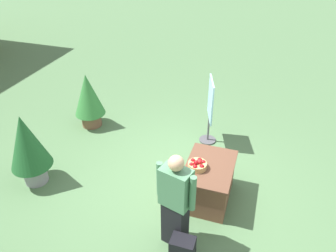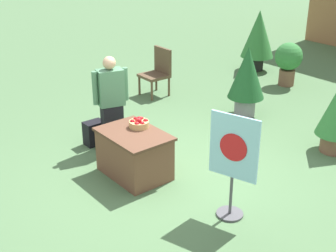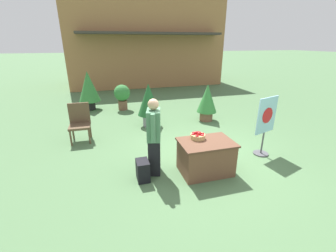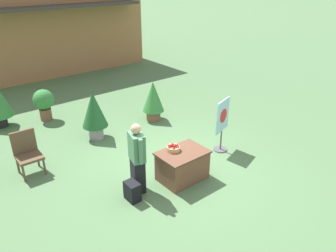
{
  "view_description": "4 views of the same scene",
  "coord_description": "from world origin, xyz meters",
  "px_view_note": "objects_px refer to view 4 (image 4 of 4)",
  "views": [
    {
      "loc": [
        -4.35,
        -1.15,
        4.15
      ],
      "look_at": [
        0.28,
        0.36,
        1.0
      ],
      "focal_mm": 35.0,
      "sensor_mm": 36.0,
      "label": 1
    },
    {
      "loc": [
        5.01,
        -4.07,
        3.6
      ],
      "look_at": [
        -0.36,
        0.26,
        0.55
      ],
      "focal_mm": 50.0,
      "sensor_mm": 36.0,
      "label": 2
    },
    {
      "loc": [
        -2.11,
        -4.3,
        2.61
      ],
      "look_at": [
        -0.79,
        0.3,
        0.81
      ],
      "focal_mm": 24.0,
      "sensor_mm": 36.0,
      "label": 3
    },
    {
      "loc": [
        -4.45,
        -5.24,
        4.38
      ],
      "look_at": [
        -0.05,
        0.2,
        1.03
      ],
      "focal_mm": 35.0,
      "sensor_mm": 36.0,
      "label": 4
    }
  ],
  "objects_px": {
    "patio_chair": "(27,151)",
    "potted_plant_near_left": "(153,99)",
    "potted_plant_near_right": "(44,102)",
    "person_visitor": "(137,158)",
    "apple_basket": "(173,148)",
    "potted_plant_far_right": "(94,112)",
    "display_table": "(182,165)",
    "poster_board": "(222,123)",
    "backpack": "(132,191)"
  },
  "relations": [
    {
      "from": "apple_basket",
      "to": "potted_plant_near_left",
      "type": "relative_size",
      "value": 0.24
    },
    {
      "from": "patio_chair",
      "to": "display_table",
      "type": "bearing_deg",
      "value": 47.38
    },
    {
      "from": "poster_board",
      "to": "patio_chair",
      "type": "height_order",
      "value": "poster_board"
    },
    {
      "from": "display_table",
      "to": "patio_chair",
      "type": "bearing_deg",
      "value": 136.52
    },
    {
      "from": "person_visitor",
      "to": "apple_basket",
      "type": "bearing_deg",
      "value": 9.24
    },
    {
      "from": "apple_basket",
      "to": "backpack",
      "type": "relative_size",
      "value": 0.72
    },
    {
      "from": "display_table",
      "to": "person_visitor",
      "type": "height_order",
      "value": "person_visitor"
    },
    {
      "from": "apple_basket",
      "to": "poster_board",
      "type": "height_order",
      "value": "poster_board"
    },
    {
      "from": "potted_plant_near_left",
      "to": "potted_plant_far_right",
      "type": "relative_size",
      "value": 0.91
    },
    {
      "from": "potted_plant_near_left",
      "to": "potted_plant_near_right",
      "type": "xyz_separation_m",
      "value": [
        -2.69,
        2.17,
        -0.1
      ]
    },
    {
      "from": "poster_board",
      "to": "backpack",
      "type": "bearing_deg",
      "value": -102.0
    },
    {
      "from": "display_table",
      "to": "backpack",
      "type": "distance_m",
      "value": 1.33
    },
    {
      "from": "display_table",
      "to": "poster_board",
      "type": "distance_m",
      "value": 1.77
    },
    {
      "from": "display_table",
      "to": "potted_plant_far_right",
      "type": "xyz_separation_m",
      "value": [
        -0.57,
        3.09,
        0.46
      ]
    },
    {
      "from": "poster_board",
      "to": "potted_plant_near_right",
      "type": "relative_size",
      "value": 1.41
    },
    {
      "from": "poster_board",
      "to": "potted_plant_near_left",
      "type": "xyz_separation_m",
      "value": [
        -0.22,
        2.71,
        -0.09
      ]
    },
    {
      "from": "backpack",
      "to": "potted_plant_near_right",
      "type": "bearing_deg",
      "value": 89.02
    },
    {
      "from": "person_visitor",
      "to": "potted_plant_near_left",
      "type": "xyz_separation_m",
      "value": [
        2.49,
        2.8,
        -0.09
      ]
    },
    {
      "from": "display_table",
      "to": "poster_board",
      "type": "xyz_separation_m",
      "value": [
        1.68,
        0.36,
        0.46
      ]
    },
    {
      "from": "potted_plant_near_right",
      "to": "patio_chair",
      "type": "bearing_deg",
      "value": -117.1
    },
    {
      "from": "person_visitor",
      "to": "potted_plant_far_right",
      "type": "distance_m",
      "value": 2.85
    },
    {
      "from": "backpack",
      "to": "poster_board",
      "type": "bearing_deg",
      "value": 5.41
    },
    {
      "from": "display_table",
      "to": "potted_plant_near_left",
      "type": "distance_m",
      "value": 3.42
    },
    {
      "from": "person_visitor",
      "to": "potted_plant_near_right",
      "type": "xyz_separation_m",
      "value": [
        -0.2,
        4.97,
        -0.2
      ]
    },
    {
      "from": "person_visitor",
      "to": "potted_plant_near_right",
      "type": "relative_size",
      "value": 1.57
    },
    {
      "from": "potted_plant_near_left",
      "to": "potted_plant_near_right",
      "type": "bearing_deg",
      "value": 141.05
    },
    {
      "from": "person_visitor",
      "to": "poster_board",
      "type": "xyz_separation_m",
      "value": [
        2.71,
        0.08,
        -0.0
      ]
    },
    {
      "from": "display_table",
      "to": "person_visitor",
      "type": "bearing_deg",
      "value": 165.07
    },
    {
      "from": "person_visitor",
      "to": "potted_plant_near_right",
      "type": "height_order",
      "value": "person_visitor"
    },
    {
      "from": "person_visitor",
      "to": "poster_board",
      "type": "relative_size",
      "value": 1.11
    },
    {
      "from": "potted_plant_far_right",
      "to": "potted_plant_near_right",
      "type": "distance_m",
      "value": 2.26
    },
    {
      "from": "person_visitor",
      "to": "potted_plant_near_left",
      "type": "bearing_deg",
      "value": 63.23
    },
    {
      "from": "patio_chair",
      "to": "potted_plant_near_right",
      "type": "relative_size",
      "value": 1.02
    },
    {
      "from": "person_visitor",
      "to": "poster_board",
      "type": "bearing_deg",
      "value": 16.71
    },
    {
      "from": "person_visitor",
      "to": "potted_plant_near_right",
      "type": "bearing_deg",
      "value": 107.22
    },
    {
      "from": "apple_basket",
      "to": "potted_plant_far_right",
      "type": "relative_size",
      "value": 0.22
    },
    {
      "from": "apple_basket",
      "to": "potted_plant_near_right",
      "type": "xyz_separation_m",
      "value": [
        -1.11,
        5.06,
        -0.16
      ]
    },
    {
      "from": "patio_chair",
      "to": "potted_plant_far_right",
      "type": "distance_m",
      "value": 2.16
    },
    {
      "from": "display_table",
      "to": "patio_chair",
      "type": "relative_size",
      "value": 1.06
    },
    {
      "from": "potted_plant_near_left",
      "to": "potted_plant_far_right",
      "type": "bearing_deg",
      "value": 179.53
    },
    {
      "from": "patio_chair",
      "to": "potted_plant_far_right",
      "type": "height_order",
      "value": "potted_plant_far_right"
    },
    {
      "from": "apple_basket",
      "to": "potted_plant_near_right",
      "type": "relative_size",
      "value": 0.3
    },
    {
      "from": "patio_chair",
      "to": "potted_plant_near_right",
      "type": "height_order",
      "value": "patio_chair"
    },
    {
      "from": "apple_basket",
      "to": "backpack",
      "type": "xyz_separation_m",
      "value": [
        -1.2,
        -0.11,
        -0.56
      ]
    },
    {
      "from": "apple_basket",
      "to": "backpack",
      "type": "height_order",
      "value": "apple_basket"
    },
    {
      "from": "apple_basket",
      "to": "potted_plant_far_right",
      "type": "height_order",
      "value": "potted_plant_far_right"
    },
    {
      "from": "patio_chair",
      "to": "potted_plant_near_left",
      "type": "distance_m",
      "value": 4.14
    },
    {
      "from": "backpack",
      "to": "potted_plant_far_right",
      "type": "xyz_separation_m",
      "value": [
        0.74,
        3.01,
        0.61
      ]
    },
    {
      "from": "display_table",
      "to": "potted_plant_far_right",
      "type": "distance_m",
      "value": 3.17
    },
    {
      "from": "patio_chair",
      "to": "potted_plant_near_left",
      "type": "xyz_separation_m",
      "value": [
        4.1,
        0.57,
        0.15
      ]
    }
  ]
}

